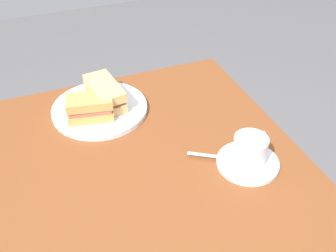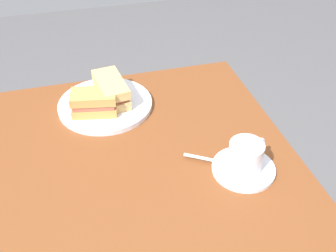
# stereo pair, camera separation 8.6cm
# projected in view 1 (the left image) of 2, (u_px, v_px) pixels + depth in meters

# --- Properties ---
(dining_table) EXTENTS (1.06, 0.82, 0.77)m
(dining_table) POSITION_uv_depth(u_px,v_px,m) (148.00, 249.00, 0.88)
(dining_table) COLOR brown
(dining_table) RESTS_ON ground_plane
(sandwich_plate) EXTENTS (0.26, 0.26, 0.01)m
(sandwich_plate) POSITION_uv_depth(u_px,v_px,m) (100.00, 109.00, 1.08)
(sandwich_plate) COLOR white
(sandwich_plate) RESTS_ON dining_table
(sandwich_front) EXTENTS (0.15, 0.09, 0.06)m
(sandwich_front) POSITION_uv_depth(u_px,v_px,m) (105.00, 94.00, 1.07)
(sandwich_front) COLOR tan
(sandwich_front) RESTS_ON sandwich_plate
(sandwich_back) EXTENTS (0.09, 0.13, 0.06)m
(sandwich_back) POSITION_uv_depth(u_px,v_px,m) (90.00, 107.00, 1.03)
(sandwich_back) COLOR #BD8B43
(sandwich_back) RESTS_ON sandwich_plate
(coffee_saucer) EXTENTS (0.14, 0.14, 0.01)m
(coffee_saucer) POSITION_uv_depth(u_px,v_px,m) (248.00, 163.00, 0.92)
(coffee_saucer) COLOR white
(coffee_saucer) RESTS_ON dining_table
(coffee_cup) EXTENTS (0.08, 0.10, 0.07)m
(coffee_cup) POSITION_uv_depth(u_px,v_px,m) (250.00, 149.00, 0.90)
(coffee_cup) COLOR white
(coffee_cup) RESTS_ON coffee_saucer
(spoon) EXTENTS (0.06, 0.09, 0.01)m
(spoon) POSITION_uv_depth(u_px,v_px,m) (216.00, 156.00, 0.93)
(spoon) COLOR silver
(spoon) RESTS_ON coffee_saucer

